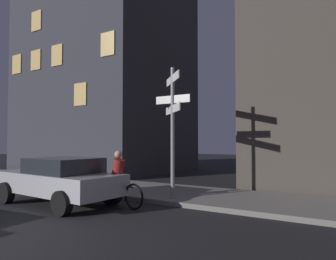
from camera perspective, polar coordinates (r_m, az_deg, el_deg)
name	(u,v)px	position (r m, az deg, el deg)	size (l,w,h in m)	color
sidewalk_kerb	(170,193)	(11.03, 0.36, -11.54)	(40.00, 3.23, 0.14)	gray
signpost	(173,120)	(9.49, 0.86, 1.94)	(1.22, 1.22, 4.02)	gray
car_side_parked	(60,179)	(9.89, -19.34, -8.56)	(4.36, 2.18, 1.39)	#B7B7BC
cyclist	(119,181)	(9.08, -9.00, -9.22)	(1.81, 0.38, 1.61)	black
building_left_block	(108,42)	(22.19, -11.09, 15.60)	(9.60, 8.21, 17.25)	#383842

